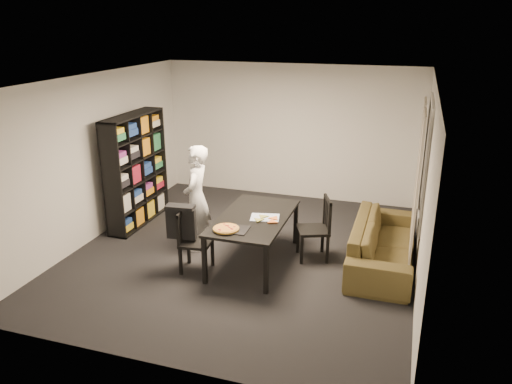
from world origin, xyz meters
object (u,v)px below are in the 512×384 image
(chair_left, at_px, (190,237))
(person, at_px, (197,198))
(pepperoni_pizza, at_px, (226,229))
(dining_table, at_px, (254,220))
(sofa, at_px, (383,243))
(bookshelf, at_px, (136,170))
(chair_right, at_px, (319,224))
(baking_tray, at_px, (233,229))

(chair_left, xyz_separation_m, person, (-0.21, 0.71, 0.30))
(person, bearing_deg, pepperoni_pizza, 37.36)
(chair_left, relative_size, pepperoni_pizza, 2.56)
(dining_table, height_order, sofa, dining_table)
(chair_left, height_order, person, person)
(chair_left, xyz_separation_m, pepperoni_pizza, (0.57, -0.08, 0.23))
(bookshelf, relative_size, pepperoni_pizza, 5.43)
(dining_table, bearing_deg, chair_left, -146.64)
(chair_left, distance_m, chair_right, 1.89)
(chair_left, height_order, sofa, chair_left)
(bookshelf, bearing_deg, dining_table, -19.37)
(chair_right, height_order, person, person)
(bookshelf, relative_size, person, 1.17)
(baking_tray, distance_m, sofa, 2.22)
(person, bearing_deg, sofa, 89.39)
(dining_table, height_order, chair_right, chair_right)
(bookshelf, xyz_separation_m, person, (1.40, -0.64, -0.14))
(sofa, bearing_deg, chair_right, 97.00)
(chair_left, xyz_separation_m, sofa, (2.57, 1.04, -0.19))
(baking_tray, bearing_deg, bookshelf, 148.90)
(dining_table, distance_m, chair_left, 0.93)
(chair_right, xyz_separation_m, baking_tray, (-0.99, -0.94, 0.18))
(dining_table, distance_m, sofa, 1.90)
(dining_table, distance_m, baking_tray, 0.55)
(bookshelf, height_order, sofa, bookshelf)
(chair_right, relative_size, baking_tray, 2.36)
(bookshelf, relative_size, baking_tray, 4.75)
(baking_tray, relative_size, pepperoni_pizza, 1.14)
(baking_tray, relative_size, sofa, 0.18)
(chair_left, bearing_deg, person, 9.66)
(bookshelf, height_order, dining_table, bookshelf)
(chair_left, relative_size, sofa, 0.41)
(dining_table, bearing_deg, sofa, 16.38)
(chair_right, height_order, baking_tray, chair_right)
(chair_left, bearing_deg, dining_table, -63.25)
(bookshelf, distance_m, chair_right, 3.31)
(bookshelf, bearing_deg, person, -24.42)
(bookshelf, height_order, baking_tray, bookshelf)
(baking_tray, bearing_deg, chair_left, 178.16)
(sofa, bearing_deg, dining_table, 106.38)
(bookshelf, height_order, pepperoni_pizza, bookshelf)
(baking_tray, bearing_deg, chair_right, 43.66)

